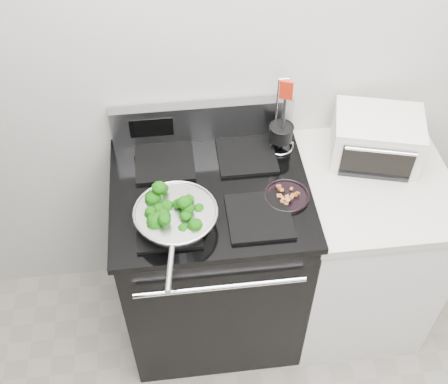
{
  "coord_description": "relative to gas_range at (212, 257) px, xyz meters",
  "views": [
    {
      "loc": [
        -0.42,
        -0.1,
        2.57
      ],
      "look_at": [
        -0.25,
        1.36,
        0.98
      ],
      "focal_mm": 45.0,
      "sensor_mm": 36.0,
      "label": 1
    }
  ],
  "objects": [
    {
      "name": "broccoli_pile",
      "position": [
        -0.14,
        -0.17,
        0.53
      ],
      "size": [
        0.24,
        0.24,
        0.08
      ],
      "primitive_type": null,
      "color": "black",
      "rests_on": "skillet"
    },
    {
      "name": "back_wall",
      "position": [
        0.3,
        0.34,
        0.86
      ],
      "size": [
        4.0,
        0.02,
        2.7
      ],
      "primitive_type": "cube",
      "color": "#B4B2AB",
      "rests_on": "ground"
    },
    {
      "name": "utensil_holder",
      "position": [
        0.32,
        0.2,
        0.53
      ],
      "size": [
        0.11,
        0.11,
        0.35
      ],
      "rotation": [
        0.0,
        0.0,
        -0.39
      ],
      "color": "silver",
      "rests_on": "gas_range"
    },
    {
      "name": "skillet",
      "position": [
        -0.14,
        -0.17,
        0.51
      ],
      "size": [
        0.31,
        0.49,
        0.07
      ],
      "rotation": [
        0.0,
        0.0,
        -0.13
      ],
      "color": "silver",
      "rests_on": "gas_range"
    },
    {
      "name": "counter",
      "position": [
        0.68,
        -0.0,
        -0.03
      ],
      "size": [
        0.62,
        0.68,
        0.92
      ],
      "color": "white",
      "rests_on": "floor"
    },
    {
      "name": "bacon_plate",
      "position": [
        0.29,
        -0.08,
        0.48
      ],
      "size": [
        0.18,
        0.18,
        0.04
      ],
      "rotation": [
        0.0,
        0.0,
        0.07
      ],
      "color": "black",
      "rests_on": "gas_range"
    },
    {
      "name": "toaster_oven",
      "position": [
        0.7,
        0.13,
        0.53
      ],
      "size": [
        0.41,
        0.35,
        0.2
      ],
      "rotation": [
        0.0,
        0.0,
        -0.26
      ],
      "color": "white",
      "rests_on": "counter"
    },
    {
      "name": "gas_range",
      "position": [
        0.0,
        0.0,
        0.0
      ],
      "size": [
        0.79,
        0.69,
        1.13
      ],
      "color": "black",
      "rests_on": "floor"
    }
  ]
}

